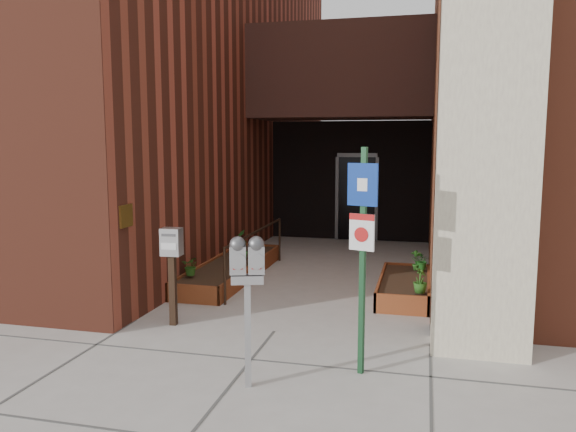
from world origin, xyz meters
The scene contains 15 objects.
ground centered at (0.00, 0.00, 0.00)m, with size 80.00×80.00×0.00m, color #9E9991.
architecture centered at (-0.18, 6.89, 4.98)m, with size 20.00×14.60×10.00m.
planter_left centered at (-1.55, 2.70, 0.13)m, with size 0.90×3.60×0.30m.
planter_right centered at (1.60, 2.20, 0.13)m, with size 0.80×2.20×0.30m.
handrail centered at (-1.05, 2.65, 0.75)m, with size 0.04×3.34×0.90m.
parking_meter centered at (0.19, -1.68, 1.21)m, with size 0.36×0.22×1.56m.
sign_post centered at (1.26, -1.08, 1.49)m, with size 0.32×0.12×2.43m.
payment_dropbox centered at (-1.40, -0.07, 0.96)m, with size 0.28×0.22×1.34m.
shrub_left_a centered at (-1.82, 1.49, 0.46)m, with size 0.29×0.29×0.32m, color #285A19.
shrub_left_b centered at (-1.42, 2.75, 0.48)m, with size 0.20×0.20×0.36m, color #1A5C1A.
shrub_left_c centered at (-1.41, 2.93, 0.48)m, with size 0.20×0.20×0.35m, color #1E5C1A.
shrub_left_d centered at (-1.80, 4.04, 0.48)m, with size 0.19×0.19×0.37m, color #1B5718.
shrub_right_a centered at (1.85, 1.30, 0.48)m, with size 0.21×0.21×0.37m, color #255719.
shrub_right_b centered at (1.77, 2.77, 0.48)m, with size 0.19×0.19×0.35m, color #235718.
shrub_right_c centered at (1.85, 2.81, 0.46)m, with size 0.29×0.29×0.32m, color #195718.
Camera 1 is at (1.88, -6.88, 2.48)m, focal length 35.00 mm.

